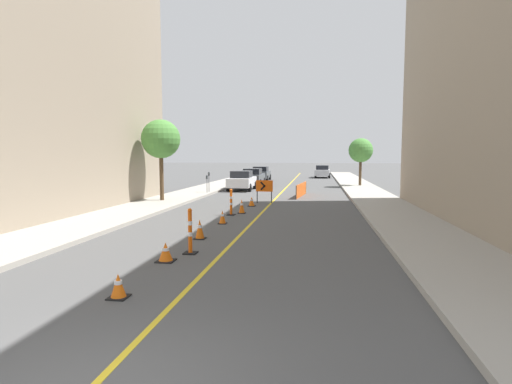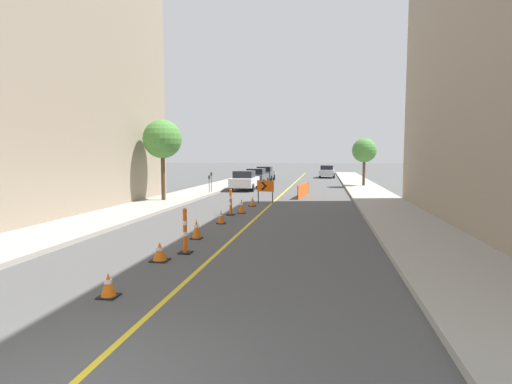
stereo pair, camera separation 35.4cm
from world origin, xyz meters
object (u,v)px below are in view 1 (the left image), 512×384
parked_car_curb_mid (253,177)px  street_tree_right_near (361,151)px  traffic_cone_nearest (118,286)px  traffic_cone_fourth (222,217)px  traffic_cone_fifth (242,206)px  street_tree_left_near (161,139)px  parking_meter_far_curb (207,180)px  parked_car_curb_near (242,180)px  parked_car_opposite_side (322,171)px  delineator_post_front (190,234)px  parked_car_curb_far (261,173)px  traffic_cone_third (200,229)px  delineator_post_rear (231,204)px  parking_meter_near_curb (209,178)px  traffic_cone_farthest (252,202)px  arrow_barricade_primary (264,187)px  traffic_cone_second (166,252)px

parked_car_curb_mid → street_tree_right_near: (9.94, -1.02, 2.47)m
traffic_cone_nearest → street_tree_right_near: bearing=75.4°
traffic_cone_fourth → street_tree_right_near: (7.71, 20.84, 2.99)m
traffic_cone_fourth → traffic_cone_fifth: 3.10m
parked_car_curb_mid → street_tree_left_near: (-3.11, -15.14, 2.98)m
parking_meter_far_curb → street_tree_left_near: (-1.34, -5.16, 2.72)m
parked_car_curb_near → parked_car_opposite_side: size_ratio=0.99×
delineator_post_front → street_tree_left_near: (-5.61, 11.82, 3.20)m
delineator_post_front → parked_car_curb_mid: 27.07m
parked_car_opposite_side → street_tree_left_near: (-9.88, -29.15, 2.98)m
traffic_cone_fifth → parked_car_curb_far: 26.02m
traffic_cone_third → delineator_post_rear: bearing=91.1°
traffic_cone_fifth → delineator_post_rear: 0.79m
traffic_cone_third → traffic_cone_nearest: bearing=-89.6°
delineator_post_front → parked_car_opposite_side: (4.27, 40.97, 0.22)m
parked_car_opposite_side → parking_meter_near_curb: bearing=-107.7°
traffic_cone_fifth → traffic_cone_farthest: bearing=89.5°
delineator_post_rear → parked_car_curb_far: size_ratio=0.29×
traffic_cone_third → parked_car_curb_far: (-2.39, 32.04, 0.47)m
traffic_cone_fifth → traffic_cone_farthest: traffic_cone_fifth is taller
traffic_cone_third → parked_car_curb_mid: bearing=95.0°
arrow_barricade_primary → parked_car_opposite_side: parked_car_opposite_side is taller
delineator_post_rear → street_tree_right_near: (7.86, 18.42, 2.72)m
arrow_barricade_primary → parked_car_curb_far: bearing=103.2°
traffic_cone_farthest → parked_car_curb_near: parked_car_curb_near is taller
parking_meter_far_curb → street_tree_right_near: street_tree_right_near is taller
traffic_cone_fourth → parked_car_curb_far: bearing=94.8°
parked_car_opposite_side → parking_meter_far_curb: size_ratio=3.45×
traffic_cone_nearest → delineator_post_front: bearing=85.6°
traffic_cone_nearest → parking_meter_far_curb: bearing=100.9°
traffic_cone_nearest → traffic_cone_third: bearing=90.4°
traffic_cone_fifth → parking_meter_near_curb: 10.30m
traffic_cone_farthest → street_tree_right_near: street_tree_right_near is taller
traffic_cone_fourth → arrow_barricade_primary: size_ratio=0.41×
traffic_cone_nearest → parking_meter_near_curb: size_ratio=0.34×
street_tree_left_near → traffic_cone_farthest: bearing=-8.2°
arrow_barricade_primary → parked_car_curb_mid: parked_car_curb_mid is taller
delineator_post_rear → street_tree_left_near: street_tree_left_near is taller
traffic_cone_third → traffic_cone_farthest: traffic_cone_third is taller
traffic_cone_third → delineator_post_rear: size_ratio=0.54×
traffic_cone_farthest → street_tree_right_near: size_ratio=0.13×
parked_car_curb_mid → delineator_post_front: bearing=-84.2°
delineator_post_rear → street_tree_left_near: size_ratio=0.26×
traffic_cone_second → arrow_barricade_primary: 13.52m
delineator_post_front → parking_meter_near_curb: size_ratio=0.90×
parking_meter_far_curb → street_tree_left_near: size_ratio=0.26×
delineator_post_front → parking_meter_near_curb: parking_meter_near_curb is taller
traffic_cone_third → traffic_cone_fifth: (0.28, 6.16, 0.02)m
traffic_cone_third → traffic_cone_fourth: size_ratio=1.20×
traffic_cone_fifth → parking_meter_near_curb: parking_meter_near_curb is taller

